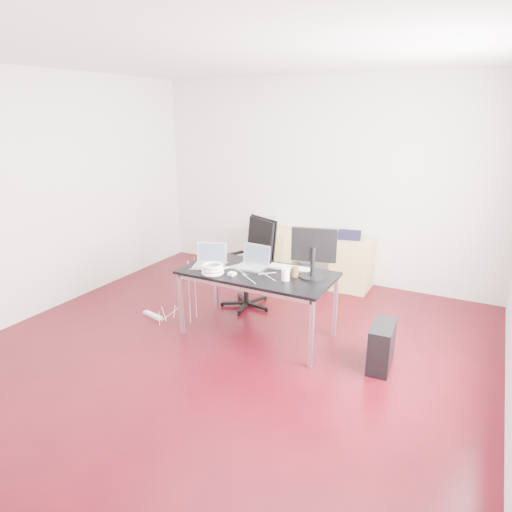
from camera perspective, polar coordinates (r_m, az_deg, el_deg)
The scene contains 18 objects.
room_shell at distance 4.27m, azimuth -2.99°, elevation 5.03°, with size 5.00×5.00×5.00m.
desk at distance 4.79m, azimuth 0.19°, elevation -2.58°, with size 1.60×0.80×0.73m.
office_chair at distance 5.59m, azimuth -0.52°, elevation -0.36°, with size 0.64×0.65×1.08m.
filing_cabinet_left at distance 6.72m, azimuth 2.39°, elevation 0.49°, with size 0.50×0.50×0.70m, color tan.
filing_cabinet_right at distance 6.34m, azimuth 11.93°, elevation -0.98°, with size 0.50×0.50×0.70m, color tan.
pc_tower at distance 4.54m, azimuth 15.41°, elevation -10.81°, with size 0.20×0.45×0.44m, color black.
wastebasket at distance 6.62m, azimuth 6.22°, elevation -1.78°, with size 0.24×0.24×0.28m, color black.
power_strip at distance 5.60m, azimuth -12.79°, elevation -7.23°, with size 0.30×0.06×0.04m, color white.
laptop_left at distance 4.99m, azimuth -5.79°, elevation -0.52°, with size 0.40×0.35×0.23m.
laptop_right at distance 4.90m, azimuth -0.42°, elevation -0.77°, with size 0.34×0.27×0.23m.
monitor at distance 4.57m, azimuth 7.23°, elevation 0.71°, with size 0.45×0.26×0.51m.
keyboard at distance 4.87m, azimuth 4.18°, elevation -1.50°, with size 0.44×0.14×0.02m, color white.
cup_white at distance 4.53m, azimuth 3.70°, elevation -2.32°, with size 0.08×0.08×0.12m, color white.
cup_brown at distance 4.64m, azimuth 4.87°, elevation -2.00°, with size 0.08×0.08×0.10m, color brown.
cable_coil at distance 4.72m, azimuth -5.44°, elevation -1.64°, with size 0.24×0.24×0.11m.
power_adapter at distance 4.68m, azimuth -3.04°, elevation -2.23°, with size 0.07×0.07×0.03m, color white.
speaker at distance 6.65m, azimuth 2.12°, elevation 4.23°, with size 0.09×0.08×0.18m, color #9E9E9E.
navy_garment at distance 6.26m, azimuth 11.59°, elevation 2.59°, with size 0.30×0.24×0.09m, color black.
Camera 1 is at (2.17, -3.57, 2.34)m, focal length 32.00 mm.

